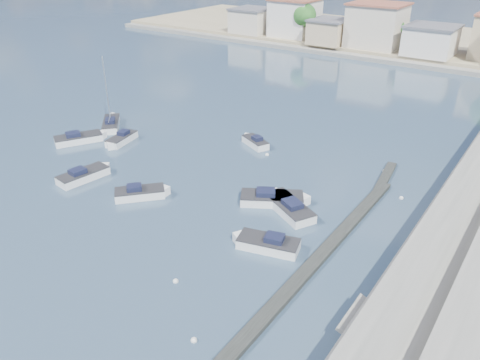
# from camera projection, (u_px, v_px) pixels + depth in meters

# --- Properties ---
(ground) EXTENTS (400.00, 400.00, 0.00)m
(ground) POSITION_uv_depth(u_px,v_px,m) (379.00, 120.00, 60.44)
(ground) COLOR #293C52
(ground) RESTS_ON ground
(breakwater) EXTENTS (2.00, 31.02, 0.35)m
(breakwater) POSITION_uv_depth(u_px,v_px,m) (339.00, 234.00, 37.04)
(breakwater) COLOR black
(breakwater) RESTS_ON ground
(far_shore_land) EXTENTS (160.00, 40.00, 1.40)m
(far_shore_land) POSITION_uv_depth(u_px,v_px,m) (469.00, 46.00, 97.79)
(far_shore_land) COLOR gray
(far_shore_land) RESTS_ON ground
(far_shore_quay) EXTENTS (160.00, 2.50, 0.80)m
(far_shore_quay) POSITION_uv_depth(u_px,v_px,m) (442.00, 68.00, 82.71)
(far_shore_quay) COLOR slate
(far_shore_quay) RESTS_ON ground
(motorboat_a) EXTENTS (2.57, 5.58, 1.48)m
(motorboat_a) POSITION_uv_depth(u_px,v_px,m) (86.00, 175.00, 45.79)
(motorboat_a) COLOR white
(motorboat_a) RESTS_ON ground
(motorboat_b) EXTENTS (4.32, 4.49, 1.48)m
(motorboat_b) POSITION_uv_depth(u_px,v_px,m) (143.00, 193.00, 42.53)
(motorboat_b) COLOR white
(motorboat_b) RESTS_ON ground
(motorboat_c) EXTENTS (5.93, 4.46, 1.48)m
(motorboat_c) POSITION_uv_depth(u_px,v_px,m) (287.00, 206.00, 40.52)
(motorboat_c) COLOR white
(motorboat_c) RESTS_ON ground
(motorboat_d) EXTENTS (5.31, 3.10, 1.48)m
(motorboat_d) POSITION_uv_depth(u_px,v_px,m) (265.00, 244.00, 35.56)
(motorboat_d) COLOR white
(motorboat_d) RESTS_ON ground
(motorboat_e) EXTENTS (4.35, 5.64, 1.48)m
(motorboat_e) POSITION_uv_depth(u_px,v_px,m) (81.00, 138.00, 54.06)
(motorboat_e) COLOR white
(motorboat_e) RESTS_ON ground
(motorboat_f) EXTENTS (4.06, 2.92, 1.48)m
(motorboat_f) POSITION_uv_depth(u_px,v_px,m) (254.00, 142.00, 53.13)
(motorboat_f) COLOR white
(motorboat_f) RESTS_ON ground
(motorboat_g) EXTENTS (2.51, 4.81, 1.48)m
(motorboat_g) POSITION_uv_depth(u_px,v_px,m) (121.00, 140.00, 53.66)
(motorboat_g) COLOR white
(motorboat_g) RESTS_ON ground
(motorboat_h) EXTENTS (5.89, 4.75, 1.48)m
(motorboat_h) POSITION_uv_depth(u_px,v_px,m) (275.00, 199.00, 41.58)
(motorboat_h) COLOR white
(motorboat_h) RESTS_ON ground
(sailboat) EXTENTS (5.17, 5.19, 9.00)m
(sailboat) POSITION_uv_depth(u_px,v_px,m) (111.00, 123.00, 58.40)
(sailboat) COLOR white
(sailboat) RESTS_ON ground
(mooring_buoys) EXTENTS (15.43, 28.65, 0.40)m
(mooring_buoys) POSITION_uv_depth(u_px,v_px,m) (305.00, 217.00, 39.54)
(mooring_buoys) COLOR silver
(mooring_buoys) RESTS_ON ground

